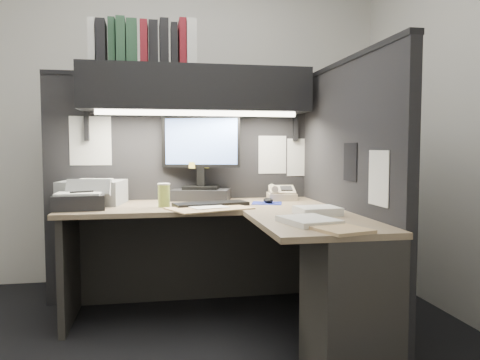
% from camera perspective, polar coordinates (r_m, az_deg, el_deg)
% --- Properties ---
extents(floor, '(3.50, 3.50, 0.00)m').
position_cam_1_polar(floor, '(2.73, -6.44, -19.92)').
color(floor, black).
rests_on(floor, ground).
extents(wall_back, '(3.50, 0.04, 2.70)m').
position_cam_1_polar(wall_back, '(4.00, -8.06, 7.48)').
color(wall_back, silver).
rests_on(wall_back, floor).
extents(wall_front, '(3.50, 0.04, 2.70)m').
position_cam_1_polar(wall_front, '(1.03, -1.12, 17.78)').
color(wall_front, silver).
rests_on(wall_front, floor).
extents(partition_back, '(1.90, 0.06, 1.60)m').
position_cam_1_polar(partition_back, '(3.44, -7.09, -1.11)').
color(partition_back, black).
rests_on(partition_back, floor).
extents(partition_right, '(0.06, 1.50, 1.60)m').
position_cam_1_polar(partition_right, '(2.92, 12.77, -2.09)').
color(partition_right, black).
rests_on(partition_right, floor).
extents(desk, '(1.70, 1.53, 0.73)m').
position_cam_1_polar(desk, '(2.64, 2.91, -10.52)').
color(desk, '#8D7B5A').
rests_on(desk, floor).
extents(overhead_shelf, '(1.55, 0.34, 0.30)m').
position_cam_1_polar(overhead_shelf, '(3.27, -5.33, 10.92)').
color(overhead_shelf, black).
rests_on(overhead_shelf, partition_back).
extents(task_light_tube, '(1.32, 0.04, 0.04)m').
position_cam_1_polar(task_light_tube, '(3.12, -5.08, 8.13)').
color(task_light_tube, white).
rests_on(task_light_tube, overhead_shelf).
extents(monitor, '(0.55, 0.34, 0.60)m').
position_cam_1_polar(monitor, '(3.32, -4.77, 1.62)').
color(monitor, black).
rests_on(monitor, desk).
extents(keyboard, '(0.50, 0.26, 0.02)m').
position_cam_1_polar(keyboard, '(3.00, -3.58, -2.95)').
color(keyboard, black).
rests_on(keyboard, desk).
extents(mousepad, '(0.24, 0.23, 0.00)m').
position_cam_1_polar(mousepad, '(3.13, 3.30, -2.84)').
color(mousepad, navy).
rests_on(mousepad, desk).
extents(mouse, '(0.07, 0.10, 0.04)m').
position_cam_1_polar(mouse, '(3.12, 3.47, -2.50)').
color(mouse, black).
rests_on(mouse, mousepad).
extents(telephone, '(0.22, 0.23, 0.08)m').
position_cam_1_polar(telephone, '(3.35, 5.08, -1.74)').
color(telephone, tan).
rests_on(telephone, desk).
extents(coffee_cup, '(0.09, 0.09, 0.14)m').
position_cam_1_polar(coffee_cup, '(2.98, -9.26, -1.93)').
color(coffee_cup, '#B7C64F').
rests_on(coffee_cup, desk).
extents(printer, '(0.44, 0.39, 0.16)m').
position_cam_1_polar(printer, '(3.24, -17.51, -1.44)').
color(printer, '#989C9E').
rests_on(printer, desk).
extents(notebook_stack, '(0.32, 0.28, 0.09)m').
position_cam_1_polar(notebook_stack, '(3.00, -19.03, -2.53)').
color(notebook_stack, black).
rests_on(notebook_stack, desk).
extents(open_folder, '(0.55, 0.46, 0.01)m').
position_cam_1_polar(open_folder, '(2.85, -3.77, -3.47)').
color(open_folder, tan).
rests_on(open_folder, desk).
extents(paper_stack_a, '(0.24, 0.21, 0.04)m').
position_cam_1_polar(paper_stack_a, '(2.65, 9.43, -3.71)').
color(paper_stack_a, white).
rests_on(paper_stack_a, desk).
extents(paper_stack_b, '(0.28, 0.33, 0.03)m').
position_cam_1_polar(paper_stack_b, '(2.33, 8.38, -4.94)').
color(paper_stack_b, white).
rests_on(paper_stack_b, desk).
extents(manila_stack, '(0.27, 0.31, 0.02)m').
position_cam_1_polar(manila_stack, '(2.16, 11.98, -5.86)').
color(manila_stack, tan).
rests_on(manila_stack, desk).
extents(binder_row, '(0.69, 0.25, 0.31)m').
position_cam_1_polar(binder_row, '(3.31, -11.61, 15.93)').
color(binder_row, silver).
rests_on(binder_row, overhead_shelf).
extents(pinned_papers, '(1.76, 1.31, 0.51)m').
position_cam_1_polar(pinned_papers, '(3.10, 0.50, 3.07)').
color(pinned_papers, white).
rests_on(pinned_papers, partition_back).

